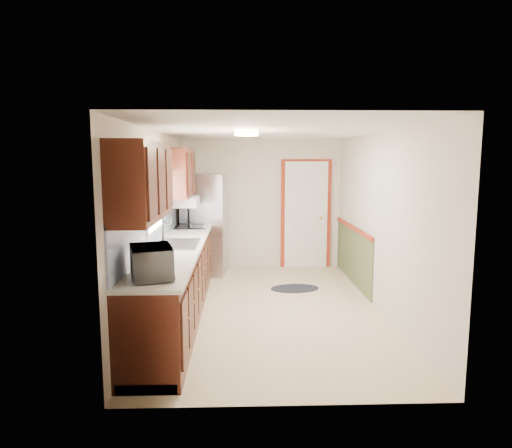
{
  "coord_description": "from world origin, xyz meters",
  "views": [
    {
      "loc": [
        -0.37,
        -6.03,
        2.03
      ],
      "look_at": [
        -0.17,
        0.19,
        1.15
      ],
      "focal_mm": 32.0,
      "sensor_mm": 36.0,
      "label": 1
    }
  ],
  "objects": [
    {
      "name": "ceiling_fixture",
      "position": [
        -0.3,
        -0.2,
        2.36
      ],
      "size": [
        0.3,
        0.3,
        0.06
      ],
      "primitive_type": "cylinder",
      "color": "#FFD88C",
      "rests_on": "room_shell"
    },
    {
      "name": "kitchen_run",
      "position": [
        -1.24,
        -0.29,
        0.81
      ],
      "size": [
        0.63,
        4.0,
        2.2
      ],
      "color": "#39150D",
      "rests_on": "ground"
    },
    {
      "name": "microwave",
      "position": [
        -1.2,
        -1.87,
        1.12
      ],
      "size": [
        0.44,
        0.6,
        0.36
      ],
      "primitive_type": "imported",
      "rotation": [
        0.0,
        0.0,
        1.87
      ],
      "color": "white",
      "rests_on": "kitchen_run"
    },
    {
      "name": "cooktop",
      "position": [
        -1.19,
        1.4,
        0.95
      ],
      "size": [
        0.51,
        0.62,
        0.02
      ],
      "primitive_type": "cube",
      "color": "black",
      "rests_on": "kitchen_run"
    },
    {
      "name": "refrigerator",
      "position": [
        -1.02,
        2.05,
        0.89
      ],
      "size": [
        0.82,
        0.79,
        1.78
      ],
      "rotation": [
        0.0,
        0.0,
        -0.12
      ],
      "color": "#B7B7BC",
      "rests_on": "ground"
    },
    {
      "name": "rug",
      "position": [
        0.48,
        0.96,
        0.01
      ],
      "size": [
        0.82,
        0.58,
        0.01
      ],
      "primitive_type": "ellipsoid",
      "rotation": [
        0.0,
        0.0,
        0.11
      ],
      "color": "black",
      "rests_on": "ground"
    },
    {
      "name": "room_shell",
      "position": [
        0.0,
        0.0,
        1.2
      ],
      "size": [
        3.2,
        5.2,
        2.52
      ],
      "color": "#CFB692",
      "rests_on": "ground"
    },
    {
      "name": "back_wall_trim",
      "position": [
        0.99,
        2.21,
        0.89
      ],
      "size": [
        1.12,
        2.3,
        2.08
      ],
      "color": "maroon",
      "rests_on": "ground"
    }
  ]
}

